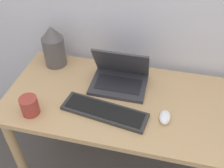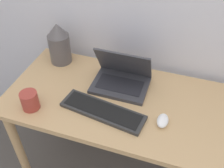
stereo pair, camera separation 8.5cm
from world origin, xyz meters
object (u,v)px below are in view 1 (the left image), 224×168
Objects in this scene: mouse at (165,117)px; vase at (53,46)px; laptop at (120,77)px; keyboard at (104,111)px; mug at (30,106)px.

mouse is 0.35× the size of vase.
laptop reaches higher than mouse.
mouse is at bearing -23.79° from vase.
keyboard is at bearing -96.41° from laptop.
mouse is (0.26, -0.21, -0.03)m from laptop.
keyboard is 0.51m from vase.
laptop is 0.49m from mug.
keyboard is 4.59× the size of mug.
laptop is 3.38× the size of mouse.
keyboard is at bearing 13.08° from mug.
keyboard is 1.73× the size of vase.
laptop is at bearing -12.48° from vase.
vase is at bearing 94.99° from mug.
mug is at bearing -85.01° from vase.
vase is at bearing 156.21° from mouse.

